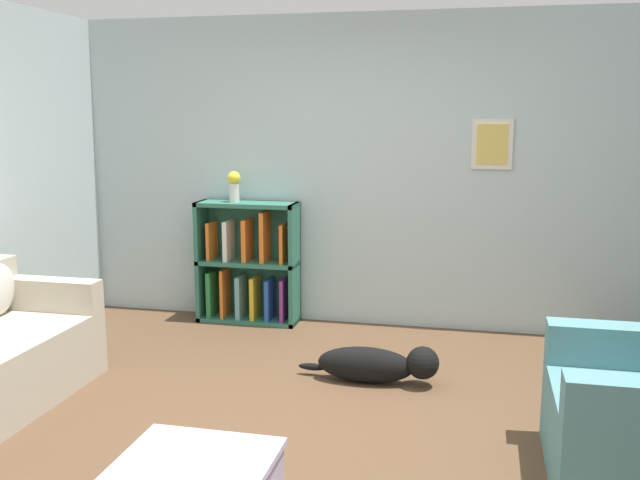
% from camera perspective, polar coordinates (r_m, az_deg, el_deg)
% --- Properties ---
extents(ground_plane, '(14.00, 14.00, 0.00)m').
position_cam_1_polar(ground_plane, '(4.21, -1.25, -15.20)').
color(ground_plane, brown).
extents(wall_back, '(5.60, 0.13, 2.60)m').
position_cam_1_polar(wall_back, '(6.03, 3.94, 5.41)').
color(wall_back, silver).
rests_on(wall_back, ground_plane).
extents(bookshelf, '(0.87, 0.29, 1.05)m').
position_cam_1_polar(bookshelf, '(6.20, -5.75, -2.04)').
color(bookshelf, '#2D6B56').
rests_on(bookshelf, ground_plane).
extents(dog, '(0.97, 0.22, 0.27)m').
position_cam_1_polar(dog, '(4.88, 4.65, -9.88)').
color(dog, black).
rests_on(dog, ground_plane).
extents(vase, '(0.11, 0.11, 0.26)m').
position_cam_1_polar(vase, '(6.10, -6.89, 4.42)').
color(vase, silver).
rests_on(vase, bookshelf).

